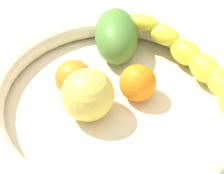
# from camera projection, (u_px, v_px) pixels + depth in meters

# --- Properties ---
(kitchen_counter) EXTENTS (1.20, 1.20, 0.03)m
(kitchen_counter) POSITION_uv_depth(u_px,v_px,m) (112.00, 119.00, 0.51)
(kitchen_counter) COLOR #B4A89C
(kitchen_counter) RESTS_ON ground
(fruit_bowl) EXTENTS (0.37, 0.37, 0.06)m
(fruit_bowl) POSITION_uv_depth(u_px,v_px,m) (112.00, 99.00, 0.47)
(fruit_bowl) COLOR beige
(fruit_bowl) RESTS_ON kitchen_counter
(banana_draped_left) EXTENTS (0.20, 0.17, 0.05)m
(banana_draped_left) POSITION_uv_depth(u_px,v_px,m) (190.00, 58.00, 0.50)
(banana_draped_left) COLOR yellow
(banana_draped_left) RESTS_ON fruit_bowl
(orange_front) EXTENTS (0.05, 0.05, 0.05)m
(orange_front) POSITION_uv_depth(u_px,v_px,m) (138.00, 83.00, 0.47)
(orange_front) COLOR orange
(orange_front) RESTS_ON fruit_bowl
(orange_mid_left) EXTENTS (0.05, 0.05, 0.05)m
(orange_mid_left) POSITION_uv_depth(u_px,v_px,m) (73.00, 79.00, 0.47)
(orange_mid_left) COLOR orange
(orange_mid_left) RESTS_ON fruit_bowl
(mango_green) EXTENTS (0.11, 0.13, 0.07)m
(mango_green) POSITION_uv_depth(u_px,v_px,m) (116.00, 35.00, 0.54)
(mango_green) COLOR #4F8834
(mango_green) RESTS_ON fruit_bowl
(apple_yellow) EXTENTS (0.07, 0.07, 0.07)m
(apple_yellow) POSITION_uv_depth(u_px,v_px,m) (88.00, 95.00, 0.44)
(apple_yellow) COLOR #E6D056
(apple_yellow) RESTS_ON fruit_bowl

